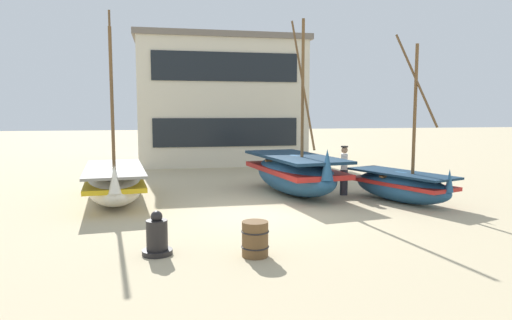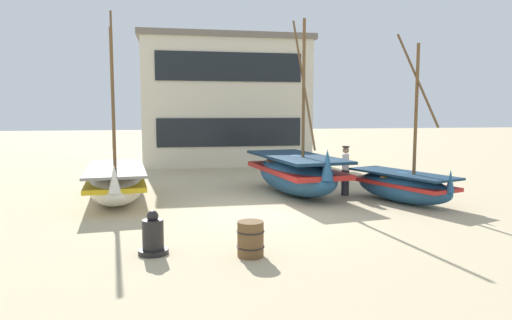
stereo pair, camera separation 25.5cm
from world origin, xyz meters
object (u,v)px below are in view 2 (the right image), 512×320
Objects in this scene: fishing_boat_centre_large at (116,182)px; capstan_winch at (153,237)px; fishing_boat_near_left at (296,173)px; harbor_building_main at (223,101)px; fisherman_by_hull at (345,171)px; wooden_barrel at (250,239)px; fishing_boat_far_right at (402,185)px.

fishing_boat_centre_large is 5.94m from capstan_winch.
fishing_boat_near_left is at bearing 1.99° from fishing_boat_centre_large.
harbor_building_main is (-1.25, 10.93, 2.68)m from fishing_boat_near_left.
wooden_barrel is at bearing -126.09° from fisherman_by_hull.
harbor_building_main reaches higher than wooden_barrel.
fishing_boat_far_right reaches higher than capstan_winch.
harbor_building_main is at bearing 78.77° from capstan_winch.
fishing_boat_centre_large is 12.42m from harbor_building_main.
fishing_boat_near_left is 1.69m from fisherman_by_hull.
fishing_boat_near_left reaches higher than fishing_boat_far_right.
fisherman_by_hull is at bearing 131.92° from fishing_boat_far_right.
capstan_winch is at bearing 165.05° from wooden_barrel.
fishing_boat_centre_large reaches higher than fisherman_by_hull.
fishing_boat_centre_large reaches higher than capstan_winch.
wooden_barrel is at bearing -112.75° from fishing_boat_near_left.
fishing_boat_far_right is at bearing -35.12° from fishing_boat_near_left.
fishing_boat_far_right is (8.86, -1.83, -0.07)m from fishing_boat_centre_large.
fishing_boat_near_left reaches higher than fisherman_by_hull.
fishing_boat_centre_large reaches higher than fishing_boat_near_left.
fisherman_by_hull is (7.55, -0.37, 0.22)m from fishing_boat_centre_large.
capstan_winch is (-6.20, -5.40, -0.49)m from fisherman_by_hull.
fisherman_by_hull is at bearing -76.14° from harbor_building_main.
fisherman_by_hull is at bearing 53.91° from wooden_barrel.
fishing_boat_centre_large is 3.56× the size of fisherman_by_hull.
fishing_boat_far_right is 5.88× the size of capstan_winch.
capstan_winch is (1.35, -5.77, -0.27)m from fishing_boat_centre_large.
fishing_boat_far_right is at bearing -11.68° from fishing_boat_centre_large.
fishing_boat_near_left is 0.65× the size of harbor_building_main.
fisherman_by_hull reaches higher than capstan_winch.
capstan_winch is 17.52m from harbor_building_main.
fishing_boat_near_left is 5.97m from fishing_boat_centre_large.
capstan_winch is 1.96m from wooden_barrel.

